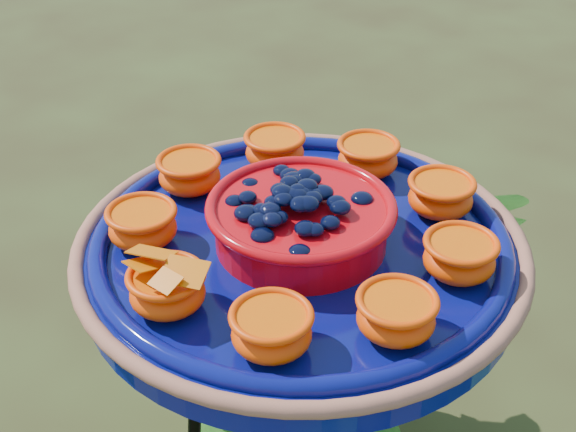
# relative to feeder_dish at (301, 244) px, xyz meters

# --- Properties ---
(feeder_dish) EXTENTS (0.59, 0.59, 0.12)m
(feeder_dish) POSITION_rel_feeder_dish_xyz_m (0.00, 0.00, 0.00)
(feeder_dish) COLOR #080D63
(feeder_dish) RESTS_ON tripod_stand
(shrub_back_left) EXTENTS (1.06, 1.06, 0.89)m
(shrub_back_left) POSITION_rel_feeder_dish_xyz_m (-0.37, 0.48, -0.59)
(shrub_back_left) COLOR #184D14
(shrub_back_left) RESTS_ON ground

